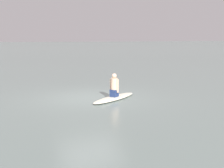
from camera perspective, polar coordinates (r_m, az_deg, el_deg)
ground_plane at (r=12.08m, az=-4.32°, el=-2.66°), size 400.00×400.00×0.00m
surfboard at (r=11.79m, az=0.43°, el=-2.66°), size 2.60×1.91×0.10m
person_paddler at (r=11.70m, az=0.43°, el=-0.42°), size 0.39×0.38×0.92m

